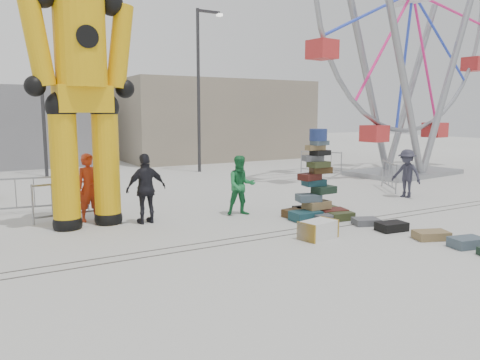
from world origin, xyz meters
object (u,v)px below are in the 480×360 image
pedestrian_red (89,187)px  ferris_wheel (411,17)px  barricade_wheel_front (389,176)px  pedestrian_grey (407,174)px  lamp_post_left (43,80)px  barricade_wheel_back (321,162)px  barricade_dummy_b (34,194)px  pedestrian_green (241,185)px  pedestrian_black (146,189)px  steamer_trunk (318,230)px  suitcase_tower (316,193)px  barricade_dummy_c (71,201)px  lamp_post_right (200,82)px  crash_test_dummy (82,79)px

pedestrian_red → ferris_wheel: bearing=2.4°
barricade_wheel_front → pedestrian_grey: bearing=-174.3°
ferris_wheel → lamp_post_left: bearing=145.5°
barricade_wheel_back → pedestrian_red: size_ratio=1.06×
barricade_dummy_b → pedestrian_green: pedestrian_green is taller
ferris_wheel → barricade_wheel_back: bearing=137.4°
barricade_wheel_back → pedestrian_black: bearing=-99.5°
steamer_trunk → barricade_dummy_b: (-5.55, 6.55, 0.34)m
lamp_post_left → steamer_trunk: lamp_post_left is taller
suitcase_tower → barricade_dummy_c: bearing=157.1°
pedestrian_black → pedestrian_red: bearing=-42.9°
lamp_post_right → suitcase_tower: (-1.61, -11.19, -3.77)m
pedestrian_grey → barricade_wheel_back: bearing=156.6°
ferris_wheel → barricade_dummy_c: 17.39m
steamer_trunk → suitcase_tower: bearing=41.0°
pedestrian_black → suitcase_tower: bearing=154.7°
suitcase_tower → lamp_post_left: bearing=116.6°
barricade_dummy_c → pedestrian_grey: size_ratio=1.17×
pedestrian_red → pedestrian_black: pedestrian_black is taller
barricade_wheel_back → pedestrian_green: bearing=-90.4°
pedestrian_green → pedestrian_black: (-2.75, 0.36, 0.08)m
ferris_wheel → pedestrian_black: (-14.12, -3.57, -6.45)m
lamp_post_right → pedestrian_black: (-6.03, -9.47, -3.53)m
pedestrian_green → suitcase_tower: bearing=-23.4°
steamer_trunk → pedestrian_grey: bearing=11.9°
suitcase_tower → barricade_dummy_b: 8.38m
crash_test_dummy → pedestrian_grey: (10.70, -1.23, -2.98)m
steamer_trunk → pedestrian_grey: (6.19, 2.75, 0.64)m
ferris_wheel → barricade_dummy_b: (-16.61, -0.55, -6.85)m
lamp_post_right → pedestrian_grey: size_ratio=4.68×
barricade_wheel_front → pedestrian_grey: 1.69m
suitcase_tower → barricade_dummy_c: (-6.14, 3.17, -0.16)m
lamp_post_left → pedestrian_red: size_ratio=4.25×
suitcase_tower → pedestrian_red: 6.33m
barricade_wheel_front → pedestrian_black: 10.03m
crash_test_dummy → ferris_wheel: size_ratio=0.48×
steamer_trunk → ferris_wheel: bearing=20.7°
barricade_wheel_front → pedestrian_grey: size_ratio=1.17×
lamp_post_left → barricade_wheel_back: bearing=-25.2°
lamp_post_right → pedestrian_red: (-7.31, -8.43, -3.54)m
ferris_wheel → pedestrian_green: (-11.37, -3.93, -6.52)m
barricade_wheel_front → pedestrian_green: 7.33m
ferris_wheel → barricade_dummy_c: bearing=-179.2°
barricade_dummy_b → barricade_wheel_back: 13.69m
lamp_post_right → lamp_post_left: 7.28m
barricade_wheel_front → barricade_wheel_back: bearing=22.7°
ferris_wheel → pedestrian_black: 15.93m
pedestrian_black → steamer_trunk: bearing=126.9°
pedestrian_grey → crash_test_dummy: bearing=-106.1°
suitcase_tower → crash_test_dummy: 7.00m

